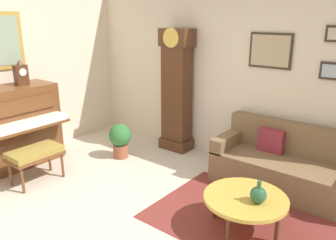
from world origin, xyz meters
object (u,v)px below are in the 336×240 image
Objects in this scene: green_jug at (258,195)px; piano_bench at (35,154)px; coffee_table at (245,199)px; potted_plant at (120,138)px; couch at (288,166)px; piano at (9,128)px; mantel_clock at (21,74)px; grandfather_clock at (177,94)px.

piano_bench is at bearing -165.78° from green_jug.
piano_bench is 0.80× the size of coffee_table.
green_jug reaches higher than potted_plant.
couch reaches higher than potted_plant.
potted_plant is at bearing 50.34° from piano.
couch is 5.00× the size of mantel_clock.
grandfather_clock is at bearing 144.54° from coffee_table.
mantel_clock reaches higher than piano_bench.
mantel_clock reaches higher than couch.
potted_plant is at bearing 42.72° from mantel_clock.
grandfather_clock is at bearing 61.64° from potted_plant.
mantel_clock is 1.58× the size of green_jug.
green_jug is at bearing -12.38° from potted_plant.
coffee_table is at bearing -35.46° from grandfather_clock.
grandfather_clock reaches higher than piano.
green_jug is (3.64, 0.39, -0.90)m from mantel_clock.
green_jug is at bearing 10.73° from piano.
coffee_table is 3.67× the size of green_jug.
coffee_table is at bearing 11.59° from piano.
grandfather_clock is 2.50m from coffee_table.
potted_plant is at bearing 167.62° from green_jug.
green_jug is at bearing -34.08° from grandfather_clock.
piano_bench reaches higher than coffee_table.
piano reaches higher than green_jug.
potted_plant is (0.30, 1.30, -0.08)m from piano_bench.
mantel_clock is 0.68× the size of potted_plant.
green_jug is (3.64, 0.69, -0.13)m from piano.
couch is at bearing -5.77° from grandfather_clock.
piano is at bearing -168.41° from coffee_table.
potted_plant is at bearing -164.96° from couch.
couch is 2.16× the size of coffee_table.
mantel_clock is (0.00, 0.30, 0.77)m from piano.
mantel_clock is 3.77m from green_jug.
piano_bench is 2.99m from green_jug.
mantel_clock is at bearing -137.28° from potted_plant.
green_jug is (0.12, -1.24, 0.18)m from couch.
green_jug is (2.13, -1.44, -0.48)m from grandfather_clock.
piano is at bearing -125.41° from grandfather_clock.
piano is at bearing -90.45° from mantel_clock.
mantel_clock is 1.77m from potted_plant.
mantel_clock is at bearing -173.84° from green_jug.
couch reaches higher than green_jug.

